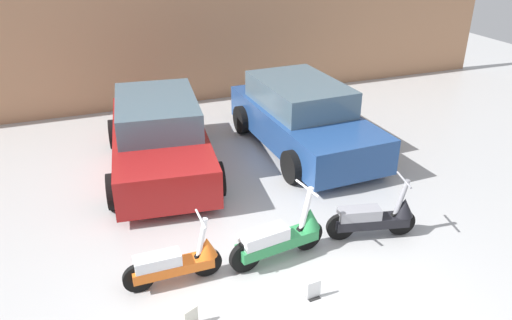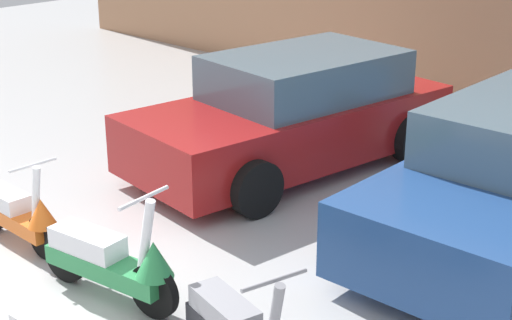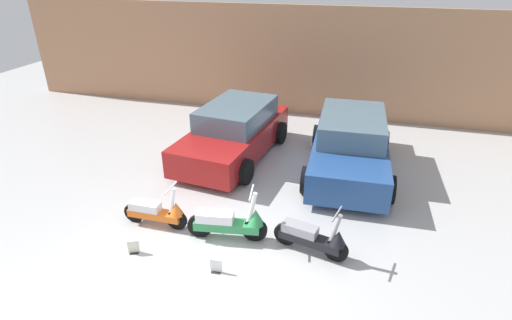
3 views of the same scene
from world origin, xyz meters
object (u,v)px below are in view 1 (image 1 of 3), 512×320
object	(u,v)px
scooter_front_left	(177,262)
placard_near_right_scooter	(313,291)
scooter_front_center	(376,217)
placard_near_left_scooter	(191,319)
scooter_front_right	(282,236)
car_rear_left	(159,137)
car_rear_center	(303,117)

from	to	relation	value
scooter_front_left	placard_near_right_scooter	world-z (taller)	scooter_front_left
scooter_front_center	placard_near_left_scooter	world-z (taller)	scooter_front_center
scooter_front_right	placard_near_right_scooter	world-z (taller)	scooter_front_right
placard_near_right_scooter	placard_near_left_scooter	bearing A→B (deg)	177.28
scooter_front_right	placard_near_right_scooter	size ratio (longest dim) A/B	5.82
placard_near_left_scooter	scooter_front_center	bearing A→B (deg)	15.11
scooter_front_left	car_rear_left	world-z (taller)	car_rear_left
car_rear_center	scooter_front_left	bearing A→B (deg)	-47.41
scooter_front_center	placard_near_left_scooter	xyz separation A→B (m)	(-3.11, -0.84, -0.23)
scooter_front_right	placard_near_right_scooter	distance (m)	0.96
scooter_front_left	placard_near_left_scooter	xyz separation A→B (m)	(-0.04, -0.86, -0.22)
car_rear_left	car_rear_center	xyz separation A→B (m)	(3.00, -0.08, 0.01)
scooter_front_left	car_rear_left	bearing A→B (deg)	82.45
car_rear_left	placard_near_right_scooter	bearing A→B (deg)	20.77
car_rear_left	placard_near_left_scooter	distance (m)	4.41
car_rear_center	placard_near_left_scooter	xyz separation A→B (m)	(-3.51, -4.27, -0.56)
scooter_front_left	scooter_front_center	distance (m)	3.07
scooter_front_right	scooter_front_center	distance (m)	1.55
scooter_front_center	car_rear_left	bearing A→B (deg)	139.66
scooter_front_left	placard_near_left_scooter	bearing A→B (deg)	-92.82
scooter_front_left	car_rear_left	size ratio (longest dim) A/B	0.32
placard_near_left_scooter	placard_near_right_scooter	world-z (taller)	same
scooter_front_center	car_rear_left	distance (m)	4.38
scooter_front_center	placard_near_right_scooter	size ratio (longest dim) A/B	5.31
scooter_front_right	car_rear_center	distance (m)	3.95
car_rear_center	placard_near_right_scooter	world-z (taller)	car_rear_center
scooter_front_center	car_rear_center	world-z (taller)	car_rear_center
car_rear_center	placard_near_right_scooter	xyz separation A→B (m)	(-1.91, -4.34, -0.56)
placard_near_left_scooter	placard_near_right_scooter	size ratio (longest dim) A/B	1.00
scooter_front_right	scooter_front_center	world-z (taller)	scooter_front_right
car_rear_center	placard_near_right_scooter	bearing A→B (deg)	-25.59
car_rear_left	placard_near_left_scooter	bearing A→B (deg)	0.18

